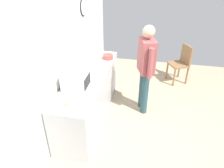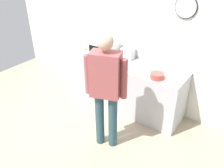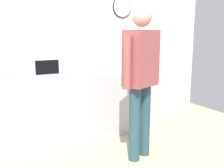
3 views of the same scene
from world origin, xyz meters
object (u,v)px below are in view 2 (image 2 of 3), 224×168
microwave (105,48)px  salad_bowl (157,76)px  sandwich_plate (84,49)px  toaster (128,53)px  fork_utensil (129,68)px  spoon_utensil (146,63)px  person_standing (106,85)px

microwave → salad_bowl: bearing=-11.9°
sandwich_plate → toaster: bearing=9.7°
toaster → sandwich_plate: bearing=-170.3°
microwave → fork_utensil: size_ratio=2.94×
fork_utensil → microwave: bearing=163.2°
microwave → spoon_utensil: (0.79, 0.15, -0.15)m
sandwich_plate → spoon_utensil: sandwich_plate is taller
salad_bowl → toaster: (-0.77, 0.40, 0.05)m
microwave → person_standing: 1.32m
spoon_utensil → salad_bowl: bearing=-45.6°
microwave → spoon_utensil: bearing=10.4°
microwave → sandwich_plate: microwave is taller
microwave → spoon_utensil: 0.82m
microwave → person_standing: size_ratio=0.28×
toaster → spoon_utensil: (0.39, -0.01, -0.10)m
microwave → toaster: microwave is taller
sandwich_plate → spoon_utensil: bearing=6.5°
toaster → fork_utensil: (0.23, -0.35, -0.10)m
sandwich_plate → salad_bowl: (1.70, -0.24, 0.02)m
fork_utensil → person_standing: 0.89m
sandwich_plate → spoon_utensil: (1.31, 0.15, -0.02)m
sandwich_plate → salad_bowl: size_ratio=1.12×
person_standing → microwave: bearing=126.9°
salad_bowl → fork_utensil: (-0.54, 0.06, -0.04)m
sandwich_plate → toaster: 0.94m
toaster → person_standing: bearing=-72.2°
toaster → spoon_utensil: 0.40m
fork_utensil → spoon_utensil: same height
spoon_utensil → person_standing: 1.21m
sandwich_plate → person_standing: bearing=-38.7°
sandwich_plate → spoon_utensil: size_ratio=1.39×
sandwich_plate → person_standing: 1.69m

